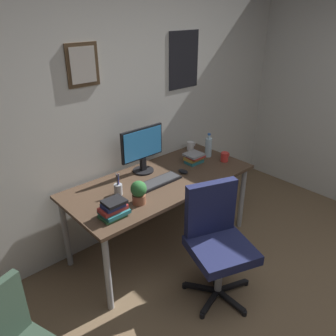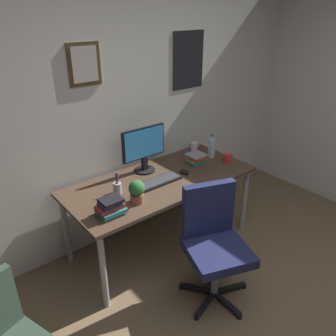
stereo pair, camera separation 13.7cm
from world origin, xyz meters
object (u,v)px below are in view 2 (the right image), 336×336
Objects in this scene: computer_mouse at (184,172)px; book_stack_right at (196,159)px; coffee_mug_far at (194,146)px; water_bottle at (212,148)px; pen_cup at (117,187)px; coffee_mug_near at (227,158)px; office_chair at (214,238)px; potted_plant at (137,191)px; book_stack_left at (110,207)px; keyboard at (159,181)px; monitor at (144,147)px.

book_stack_right reaches higher than computer_mouse.
coffee_mug_far is at bearing 50.45° from book_stack_right.
book_stack_right is at bearing -175.69° from water_bottle.
pen_cup is at bearing -179.21° from book_stack_right.
coffee_mug_near is at bearing -9.80° from computer_mouse.
coffee_mug_far is (0.76, 1.05, 0.25)m from office_chair.
coffee_mug_near is 0.65× the size of book_stack_right.
potted_plant is at bearing 121.90° from office_chair.
book_stack_right is at bearing 12.92° from book_stack_left.
book_stack_left reaches higher than book_stack_right.
book_stack_right is (0.54, 0.08, 0.04)m from keyboard.
book_stack_right is at bearing 0.79° from pen_cup.
office_chair is at bearing -126.08° from coffee_mug_far.
computer_mouse is 0.95× the size of coffee_mug_near.
coffee_mug_far is at bearing 13.85° from pen_cup.
office_chair reaches higher than computer_mouse.
coffee_mug_far is (0.72, 0.07, -0.19)m from monitor.
monitor is 2.18× the size of book_stack_left.
monitor is at bearing 26.13° from pen_cup.
keyboard is 0.62m from book_stack_left.
office_chair is 8.23× the size of coffee_mug_near.
water_bottle is 1.43× the size of book_stack_right.
office_chair is at bearing -41.08° from book_stack_left.
water_bottle reaches higher than potted_plant.
keyboard is 1.70× the size of water_bottle.
water_bottle is 1.39m from book_stack_left.
monitor reaches higher than pen_cup.
potted_plant is 0.98× the size of pen_cup.
monitor is at bearing -174.22° from coffee_mug_far.
coffee_mug_near is (0.81, 0.60, 0.25)m from office_chair.
coffee_mug_near reaches higher than keyboard.
pen_cup is (-1.15, -0.03, -0.05)m from water_bottle.
keyboard is 3.75× the size of coffee_mug_far.
keyboard is (0.00, 0.69, 0.21)m from office_chair.
potted_plant is (-1.11, -0.25, -0.00)m from water_bottle.
potted_plant is 1.10× the size of book_stack_right.
book_stack_left is (-1.40, -0.09, 0.02)m from coffee_mug_near.
office_chair is 4.75× the size of pen_cup.
coffee_mug_far is at bearing 91.35° from water_bottle.
water_bottle is 1.26× the size of pen_cup.
potted_plant reaches higher than computer_mouse.
pen_cup is at bearing -178.51° from water_bottle.
computer_mouse is 0.44× the size of water_bottle.
book_stack_right is (0.88, 0.24, -0.05)m from potted_plant.
book_stack_right is (-0.22, -0.27, 0.01)m from coffee_mug_far.
computer_mouse is 0.26m from book_stack_right.
pen_cup reaches higher than book_stack_left.
computer_mouse is at bearing -6.34° from pen_cup.
computer_mouse is 0.52× the size of book_stack_left.
pen_cup is (-0.43, -0.21, -0.19)m from monitor.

